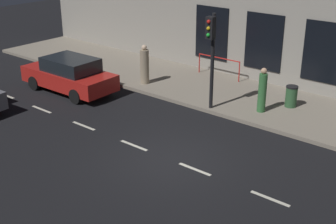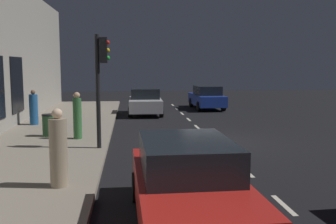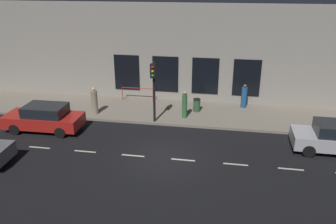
{
  "view_description": "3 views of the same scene",
  "coord_description": "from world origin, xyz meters",
  "px_view_note": "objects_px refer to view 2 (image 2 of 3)",
  "views": [
    {
      "loc": [
        -10.33,
        -8.45,
        7.15
      ],
      "look_at": [
        0.96,
        0.87,
        1.13
      ],
      "focal_mm": 49.81,
      "sensor_mm": 36.0,
      "label": 1
    },
    {
      "loc": [
        3.22,
        14.26,
        2.92
      ],
      "look_at": [
        1.73,
        -0.44,
        1.13
      ],
      "focal_mm": 40.74,
      "sensor_mm": 36.0,
      "label": 2
    },
    {
      "loc": [
        -14.94,
        -2.82,
        8.53
      ],
      "look_at": [
        2.53,
        0.21,
        1.52
      ],
      "focal_mm": 36.47,
      "sensor_mm": 36.0,
      "label": 3
    }
  ],
  "objects_px": {
    "parked_car_3": "(207,97)",
    "pedestrian_2": "(77,117)",
    "traffic_light": "(101,71)",
    "parked_car_0": "(187,183)",
    "parked_car_2": "(145,102)",
    "pedestrian_0": "(34,109)",
    "pedestrian_1": "(58,151)",
    "trash_bin": "(48,125)"
  },
  "relations": [
    {
      "from": "parked_car_2",
      "to": "pedestrian_2",
      "type": "relative_size",
      "value": 2.2
    },
    {
      "from": "parked_car_2",
      "to": "pedestrian_1",
      "type": "bearing_deg",
      "value": 80.47
    },
    {
      "from": "traffic_light",
      "to": "parked_car_0",
      "type": "distance_m",
      "value": 6.83
    },
    {
      "from": "parked_car_2",
      "to": "trash_bin",
      "type": "bearing_deg",
      "value": 61.76
    },
    {
      "from": "parked_car_2",
      "to": "trash_bin",
      "type": "height_order",
      "value": "parked_car_2"
    },
    {
      "from": "traffic_light",
      "to": "trash_bin",
      "type": "distance_m",
      "value": 3.97
    },
    {
      "from": "traffic_light",
      "to": "parked_car_3",
      "type": "bearing_deg",
      "value": -116.17
    },
    {
      "from": "pedestrian_1",
      "to": "parked_car_0",
      "type": "bearing_deg",
      "value": -129.26
    },
    {
      "from": "traffic_light",
      "to": "pedestrian_1",
      "type": "xyz_separation_m",
      "value": [
        0.7,
        4.13,
        -1.76
      ]
    },
    {
      "from": "pedestrian_1",
      "to": "parked_car_3",
      "type": "bearing_deg",
      "value": -23.34
    },
    {
      "from": "pedestrian_0",
      "to": "trash_bin",
      "type": "relative_size",
      "value": 1.89
    },
    {
      "from": "parked_car_0",
      "to": "pedestrian_2",
      "type": "xyz_separation_m",
      "value": [
        3.02,
        -8.0,
        0.2
      ]
    },
    {
      "from": "parked_car_0",
      "to": "parked_car_2",
      "type": "distance_m",
      "value": 16.12
    },
    {
      "from": "parked_car_3",
      "to": "trash_bin",
      "type": "bearing_deg",
      "value": -131.44
    },
    {
      "from": "parked_car_2",
      "to": "pedestrian_0",
      "type": "relative_size",
      "value": 2.38
    },
    {
      "from": "traffic_light",
      "to": "parked_car_0",
      "type": "relative_size",
      "value": 0.83
    },
    {
      "from": "parked_car_2",
      "to": "pedestrian_2",
      "type": "distance_m",
      "value": 8.64
    },
    {
      "from": "parked_car_3",
      "to": "pedestrian_1",
      "type": "height_order",
      "value": "pedestrian_1"
    },
    {
      "from": "parked_car_2",
      "to": "parked_car_3",
      "type": "height_order",
      "value": "same"
    },
    {
      "from": "parked_car_3",
      "to": "pedestrian_1",
      "type": "relative_size",
      "value": 2.41
    },
    {
      "from": "parked_car_3",
      "to": "pedestrian_2",
      "type": "distance_m",
      "value": 13.03
    },
    {
      "from": "parked_car_2",
      "to": "pedestrian_1",
      "type": "xyz_separation_m",
      "value": [
        2.57,
        14.01,
        0.19
      ]
    },
    {
      "from": "parked_car_0",
      "to": "pedestrian_0",
      "type": "height_order",
      "value": "pedestrian_0"
    },
    {
      "from": "parked_car_3",
      "to": "parked_car_0",
      "type": "bearing_deg",
      "value": -104.27
    },
    {
      "from": "parked_car_0",
      "to": "pedestrian_1",
      "type": "distance_m",
      "value": 3.41
    },
    {
      "from": "parked_car_3",
      "to": "pedestrian_0",
      "type": "xyz_separation_m",
      "value": [
        9.77,
        7.04,
        0.11
      ]
    },
    {
      "from": "parked_car_0",
      "to": "pedestrian_1",
      "type": "bearing_deg",
      "value": -39.4
    },
    {
      "from": "pedestrian_1",
      "to": "pedestrian_2",
      "type": "xyz_separation_m",
      "value": [
        0.35,
        -5.88,
        0.01
      ]
    },
    {
      "from": "pedestrian_1",
      "to": "traffic_light",
      "type": "bearing_deg",
      "value": -10.6
    },
    {
      "from": "parked_car_0",
      "to": "parked_car_3",
      "type": "relative_size",
      "value": 1.04
    },
    {
      "from": "parked_car_0",
      "to": "parked_car_2",
      "type": "xyz_separation_m",
      "value": [
        0.1,
        -16.12,
        -0.0
      ]
    },
    {
      "from": "parked_car_2",
      "to": "traffic_light",
      "type": "bearing_deg",
      "value": 80.16
    },
    {
      "from": "parked_car_0",
      "to": "pedestrian_0",
      "type": "distance_m",
      "value": 13.03
    },
    {
      "from": "parked_car_0",
      "to": "trash_bin",
      "type": "xyz_separation_m",
      "value": [
        4.25,
        -8.66,
        -0.2
      ]
    },
    {
      "from": "pedestrian_0",
      "to": "parked_car_3",
      "type": "bearing_deg",
      "value": -14.61
    },
    {
      "from": "parked_car_3",
      "to": "pedestrian_1",
      "type": "xyz_separation_m",
      "value": [
        6.89,
        16.72,
        0.19
      ]
    },
    {
      "from": "parked_car_0",
      "to": "trash_bin",
      "type": "distance_m",
      "value": 9.65
    },
    {
      "from": "pedestrian_0",
      "to": "trash_bin",
      "type": "xyz_separation_m",
      "value": [
        -1.31,
        3.12,
        -0.31
      ]
    },
    {
      "from": "pedestrian_0",
      "to": "trash_bin",
      "type": "height_order",
      "value": "pedestrian_0"
    },
    {
      "from": "trash_bin",
      "to": "parked_car_0",
      "type": "bearing_deg",
      "value": 116.14
    },
    {
      "from": "pedestrian_1",
      "to": "pedestrian_0",
      "type": "bearing_deg",
      "value": 15.66
    },
    {
      "from": "traffic_light",
      "to": "pedestrian_2",
      "type": "height_order",
      "value": "traffic_light"
    }
  ]
}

